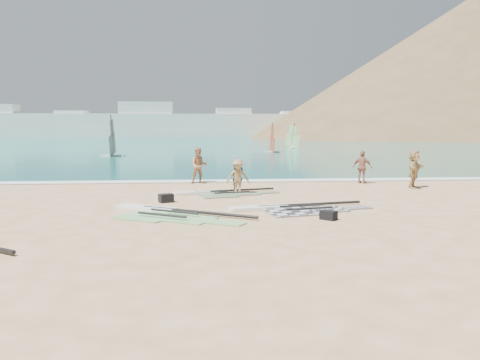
{
  "coord_description": "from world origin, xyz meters",
  "views": [
    {
      "loc": [
        -1.69,
        -14.26,
        3.02
      ],
      "look_at": [
        -0.13,
        4.0,
        1.0
      ],
      "focal_mm": 35.0,
      "sensor_mm": 36.0,
      "label": 1
    }
  ],
  "objects": [
    {
      "name": "rig_green",
      "position": [
        -2.98,
        2.17,
        0.05
      ],
      "size": [
        5.15,
        4.28,
        0.2
      ],
      "rotation": [
        0.0,
        0.0,
        -0.55
      ],
      "color": "green",
      "rests_on": "ground"
    },
    {
      "name": "surf_line",
      "position": [
        0.0,
        12.3,
        0.0
      ],
      "size": [
        300.0,
        1.2,
        0.04
      ],
      "primitive_type": "cube",
      "color": "white",
      "rests_on": "ground"
    },
    {
      "name": "ground",
      "position": [
        0.0,
        0.0,
        0.0
      ],
      "size": [
        300.0,
        300.0,
        0.0
      ],
      "primitive_type": "plane",
      "color": "tan",
      "rests_on": "ground"
    },
    {
      "name": "beachgoer_left",
      "position": [
        -1.76,
        11.5,
        0.99
      ],
      "size": [
        1.03,
        0.84,
        1.99
      ],
      "primitive_type": "imported",
      "rotation": [
        0.0,
        0.0,
        0.1
      ],
      "color": "#AE7954",
      "rests_on": "ground"
    },
    {
      "name": "gear_bag_near",
      "position": [
        -3.11,
        4.92,
        0.18
      ],
      "size": [
        0.67,
        0.6,
        0.35
      ],
      "primitive_type": "cube",
      "rotation": [
        0.0,
        0.0,
        0.44
      ],
      "color": "black",
      "rests_on": "ground"
    },
    {
      "name": "sea",
      "position": [
        0.0,
        132.0,
        0.0
      ],
      "size": [
        300.0,
        240.0,
        0.06
      ],
      "primitive_type": "cube",
      "color": "#0D5E5F",
      "rests_on": "ground"
    },
    {
      "name": "person_wetsuit",
      "position": [
        0.12,
        8.28,
        0.78
      ],
      "size": [
        0.67,
        0.57,
        1.57
      ],
      "primitive_type": "imported",
      "rotation": [
        0.0,
        0.0,
        0.4
      ],
      "color": "black",
      "rests_on": "ground"
    },
    {
      "name": "gear_bag_far",
      "position": [
        2.55,
        0.75,
        0.15
      ],
      "size": [
        0.61,
        0.61,
        0.31
      ],
      "primitive_type": "cube",
      "rotation": [
        0.0,
        0.0,
        -0.76
      ],
      "color": "black",
      "rests_on": "ground"
    },
    {
      "name": "windsurfer_left",
      "position": [
        -11.15,
        37.34,
        1.31
      ],
      "size": [
        2.51,
        3.04,
        4.54
      ],
      "rotation": [
        0.0,
        0.0,
        -0.04
      ],
      "color": "white",
      "rests_on": "ground"
    },
    {
      "name": "headland_main",
      "position": [
        85.0,
        130.0,
        0.0
      ],
      "size": [
        143.0,
        143.0,
        45.0
      ],
      "primitive_type": "cone",
      "color": "brown",
      "rests_on": "ground"
    },
    {
      "name": "windsurfer_centre",
      "position": [
        7.37,
        44.25,
        1.15
      ],
      "size": [
        2.1,
        2.53,
        3.77
      ],
      "rotation": [
        0.0,
        0.0,
        0.07
      ],
      "color": "white",
      "rests_on": "ground"
    },
    {
      "name": "windsurfer_right",
      "position": [
        12.31,
        55.84,
        1.18
      ],
      "size": [
        2.14,
        2.1,
        3.94
      ],
      "rotation": [
        0.0,
        0.0,
        0.92
      ],
      "color": "white",
      "rests_on": "ground"
    },
    {
      "name": "far_town",
      "position": [
        -15.72,
        150.0,
        4.49
      ],
      "size": [
        160.0,
        8.0,
        12.0
      ],
      "color": "white",
      "rests_on": "ground"
    },
    {
      "name": "beachgoer_mid",
      "position": [
        0.03,
        7.07,
        0.81
      ],
      "size": [
        1.09,
        0.67,
        1.63
      ],
      "primitive_type": "imported",
      "rotation": [
        0.0,
        0.0,
        -0.06
      ],
      "color": "#A07B4C",
      "rests_on": "ground"
    },
    {
      "name": "beachgoer_back",
      "position": [
        7.23,
        10.77,
        0.9
      ],
      "size": [
        1.1,
        1.01,
        1.8
      ],
      "primitive_type": "imported",
      "rotation": [
        0.0,
        0.0,
        2.46
      ],
      "color": "#9F6252",
      "rests_on": "ground"
    },
    {
      "name": "beachgoer_right",
      "position": [
        9.17,
        8.62,
        0.98
      ],
      "size": [
        1.6,
        1.76,
        1.95
      ],
      "primitive_type": "imported",
      "rotation": [
        0.0,
        0.0,
        0.88
      ],
      "color": "tan",
      "rests_on": "ground"
    },
    {
      "name": "rig_grey",
      "position": [
        1.64,
        2.69,
        0.05
      ],
      "size": [
        5.46,
        2.68,
        0.2
      ],
      "rotation": [
        0.0,
        0.0,
        0.21
      ],
      "color": "#29292B",
      "rests_on": "ground"
    },
    {
      "name": "rig_orange",
      "position": [
        -0.86,
        7.1,
        0.05
      ],
      "size": [
        5.02,
        2.63,
        0.19
      ],
      "rotation": [
        0.0,
        0.0,
        0.26
      ],
      "color": "orange",
      "rests_on": "ground"
    }
  ]
}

